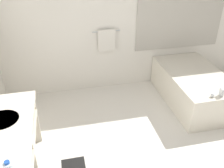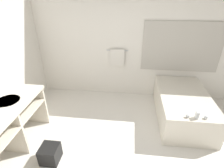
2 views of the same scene
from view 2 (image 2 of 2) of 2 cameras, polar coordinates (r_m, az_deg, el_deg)
The scene contains 4 objects.
wall_back_with_blinds at distance 4.06m, azimuth 6.79°, elevation 13.60°, with size 7.40×0.13×2.70m.
vanity_counter at distance 3.15m, azimuth -32.00°, elevation -10.16°, with size 0.67×1.55×0.85m.
bathtub at distance 3.84m, azimuth 21.99°, elevation -6.34°, with size 0.95×1.66×0.68m.
waste_bin at distance 3.05m, azimuth -19.54°, elevation -20.65°, with size 0.28×0.28×0.27m.
Camera 2 is at (0.02, -1.71, 2.35)m, focal length 28.00 mm.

